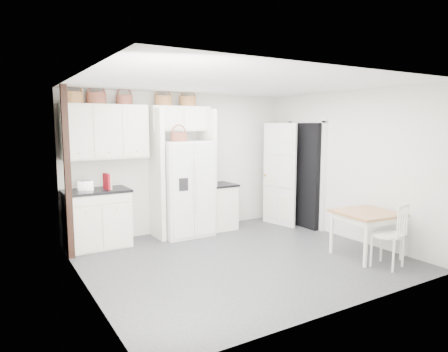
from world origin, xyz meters
TOP-DOWN VIEW (x-y plane):
  - floor at (0.00, 0.00)m, footprint 4.50×4.50m
  - ceiling at (0.00, 0.00)m, footprint 4.50×4.50m
  - wall_back at (0.00, 2.00)m, footprint 4.50×0.00m
  - wall_left at (-2.25, 0.00)m, footprint 0.00×4.00m
  - wall_right at (2.25, 0.00)m, footprint 0.00×4.00m
  - refrigerator at (-0.15, 1.63)m, footprint 0.89×0.72m
  - base_cab_left at (-1.72, 1.70)m, footprint 1.00×0.63m
  - base_cab_right at (0.64, 1.70)m, footprint 0.48×0.57m
  - dining_table at (1.70, -0.91)m, footprint 0.92×0.92m
  - windsor_chair at (1.59, -1.38)m, footprint 0.55×0.52m
  - counter_left at (-1.72, 1.70)m, footprint 1.04×0.67m
  - counter_right at (0.64, 1.70)m, footprint 0.52×0.61m
  - toaster at (-1.89, 1.64)m, footprint 0.26×0.18m
  - cookbook_red at (-1.56, 1.62)m, footprint 0.08×0.18m
  - cookbook_cream at (-1.50, 1.62)m, footprint 0.04×0.16m
  - basket_upper_a at (-1.98, 1.83)m, footprint 0.32×0.32m
  - basket_upper_b at (-1.62, 1.83)m, footprint 0.31×0.31m
  - basket_upper_c at (-1.15, 1.83)m, footprint 0.27×0.27m
  - basket_bridge_a at (-0.45, 1.83)m, footprint 0.31×0.31m
  - basket_bridge_b at (0.03, 1.83)m, footprint 0.32×0.32m
  - basket_fridge_a at (-0.30, 1.53)m, footprint 0.29×0.29m
  - upper_cabinet at (-1.50, 1.83)m, footprint 1.40×0.34m
  - bridge_cabinet at (-0.15, 1.83)m, footprint 1.12×0.34m
  - fridge_panel_left at (-0.66, 1.70)m, footprint 0.08×0.60m
  - fridge_panel_right at (0.36, 1.70)m, footprint 0.08×0.60m
  - trim_post at (-2.20, 1.35)m, footprint 0.09×0.09m
  - doorway_void at (2.16, 1.00)m, footprint 0.18×0.85m
  - door_slab at (1.80, 1.33)m, footprint 0.21×0.79m

SIDE VIEW (x-z plane):
  - floor at x=0.00m, z-range 0.00..0.00m
  - dining_table at x=1.70m, z-range 0.00..0.70m
  - base_cab_right at x=0.64m, z-range 0.00..0.84m
  - base_cab_left at x=-1.72m, z-range 0.00..0.92m
  - windsor_chair at x=1.59m, z-range 0.00..0.95m
  - counter_right at x=0.64m, z-range 0.84..0.88m
  - refrigerator at x=-0.15m, z-range 0.00..1.73m
  - counter_left at x=-1.72m, z-range 0.92..0.96m
  - doorway_void at x=2.16m, z-range 0.00..2.05m
  - door_slab at x=1.80m, z-range 0.00..2.05m
  - toaster at x=-1.89m, z-range 0.96..1.13m
  - cookbook_cream at x=-1.50m, z-range 0.96..1.20m
  - cookbook_red at x=-1.56m, z-range 0.96..1.23m
  - fridge_panel_left at x=-0.66m, z-range 0.00..2.30m
  - fridge_panel_right at x=0.36m, z-range 0.00..2.30m
  - wall_back at x=0.00m, z-range -0.95..3.55m
  - wall_left at x=-2.25m, z-range -0.70..3.30m
  - wall_right at x=2.25m, z-range -0.70..3.30m
  - trim_post at x=-2.20m, z-range 0.00..2.60m
  - basket_fridge_a at x=-0.30m, z-range 1.73..1.88m
  - upper_cabinet at x=-1.50m, z-range 1.45..2.35m
  - bridge_cabinet at x=-0.15m, z-range 1.90..2.35m
  - basket_upper_c at x=-1.15m, z-range 2.35..2.51m
  - basket_bridge_a at x=-0.45m, z-range 2.35..2.52m
  - basket_upper_a at x=-1.98m, z-range 2.35..2.53m
  - basket_bridge_b at x=0.03m, z-range 2.35..2.53m
  - basket_upper_b at x=-1.62m, z-range 2.35..2.53m
  - ceiling at x=0.00m, z-range 2.60..2.60m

